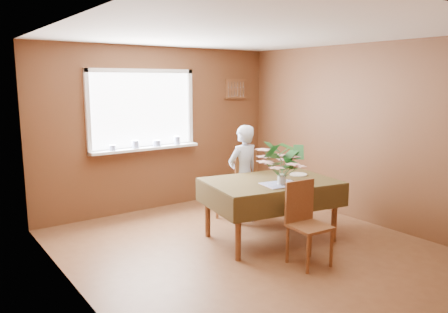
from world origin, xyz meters
TOP-DOWN VIEW (x-y plane):
  - floor at (0.00, 0.00)m, footprint 4.50×4.50m
  - ceiling at (0.00, 0.00)m, footprint 4.50×4.50m
  - wall_back at (0.00, 2.25)m, footprint 4.00×0.00m
  - wall_front at (0.00, -2.25)m, footprint 4.00×0.00m
  - wall_left at (-2.00, 0.00)m, footprint 0.00×4.50m
  - wall_right at (2.00, 0.00)m, footprint 0.00×4.50m
  - window_assembly at (-0.29, 2.20)m, footprint 1.72×0.20m
  - spoon_rack at (1.45, 2.22)m, footprint 0.44×0.05m
  - dining_table at (0.42, 0.14)m, footprint 1.74×1.34m
  - chair_far at (0.59, 0.98)m, footprint 0.51×0.51m
  - chair_near at (0.25, -0.62)m, footprint 0.42×0.42m
  - seated_woman at (0.55, 0.85)m, footprint 0.53×0.37m
  - flower_bouquet at (0.36, -0.12)m, footprint 0.51×0.51m
  - side_plate at (0.92, 0.16)m, footprint 0.24×0.24m
  - table_knife at (0.60, -0.10)m, footprint 0.04×0.24m

SIDE VIEW (x-z plane):
  - floor at x=0.00m, z-range 0.00..0.00m
  - chair_near at x=0.25m, z-range 0.04..0.95m
  - chair_far at x=0.59m, z-range 0.04..1.06m
  - dining_table at x=0.42m, z-range 0.29..1.06m
  - seated_woman at x=0.55m, z-range 0.00..1.39m
  - side_plate at x=0.92m, z-range 0.77..0.78m
  - table_knife at x=0.60m, z-range 0.77..0.78m
  - flower_bouquet at x=0.36m, z-range 0.83..1.27m
  - wall_back at x=0.00m, z-range -0.75..3.25m
  - wall_front at x=0.00m, z-range -0.75..3.25m
  - wall_left at x=-2.00m, z-range -1.00..3.50m
  - wall_right at x=2.00m, z-range -1.00..3.50m
  - window_assembly at x=-0.29m, z-range 0.75..1.97m
  - spoon_rack at x=1.45m, z-range 1.69..2.02m
  - ceiling at x=0.00m, z-range 2.50..2.50m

